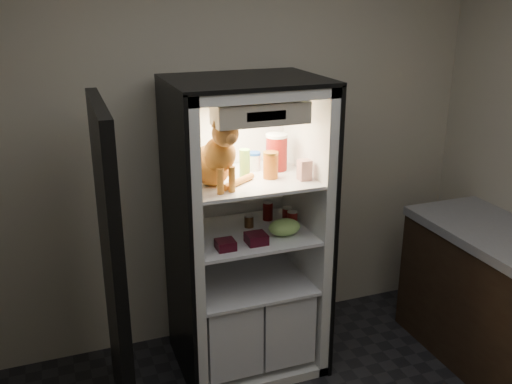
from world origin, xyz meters
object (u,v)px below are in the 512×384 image
(parmesan_shaker, at_px, (245,163))
(cream_carton, at_px, (304,170))
(pepper_jar, at_px, (277,152))
(soda_can_a, at_px, (268,211))
(tabby_cat, at_px, (216,158))
(salsa_jar, at_px, (271,165))
(soda_can_c, at_px, (292,221))
(refrigerator, at_px, (245,250))
(mayo_tub, at_px, (254,161))
(soda_can_b, at_px, (287,216))
(condiment_jar, at_px, (249,221))
(berry_box_right, at_px, (256,239))
(berry_box_left, at_px, (226,245))
(grape_bag, at_px, (284,227))

(parmesan_shaker, relative_size, cream_carton, 1.39)
(pepper_jar, relative_size, soda_can_a, 1.86)
(soda_can_a, bearing_deg, tabby_cat, -150.34)
(salsa_jar, bearing_deg, soda_can_c, -3.95)
(pepper_jar, xyz_separation_m, soda_can_a, (-0.03, 0.05, -0.40))
(soda_can_a, distance_m, soda_can_c, 0.22)
(salsa_jar, distance_m, soda_can_c, 0.40)
(refrigerator, relative_size, pepper_jar, 8.32)
(tabby_cat, bearing_deg, parmesan_shaker, 18.61)
(mayo_tub, distance_m, cream_carton, 0.35)
(soda_can_b, relative_size, soda_can_c, 0.95)
(pepper_jar, relative_size, soda_can_c, 1.88)
(condiment_jar, bearing_deg, berry_box_right, -99.95)
(soda_can_c, bearing_deg, berry_box_left, -165.16)
(pepper_jar, bearing_deg, mayo_tub, 162.06)
(berry_box_right, bearing_deg, refrigerator, 87.47)
(salsa_jar, height_order, soda_can_c, salsa_jar)
(parmesan_shaker, distance_m, condiment_jar, 0.40)
(parmesan_shaker, xyz_separation_m, grape_bag, (0.20, -0.15, -0.38))
(condiment_jar, bearing_deg, mayo_tub, 47.44)
(cream_carton, xyz_separation_m, berry_box_left, (-0.50, -0.04, -0.38))
(parmesan_shaker, relative_size, grape_bag, 0.84)
(pepper_jar, bearing_deg, salsa_jar, -124.04)
(tabby_cat, relative_size, soda_can_c, 3.69)
(refrigerator, relative_size, grape_bag, 9.40)
(soda_can_b, bearing_deg, grape_bag, -118.81)
(salsa_jar, bearing_deg, tabby_cat, -173.96)
(soda_can_c, xyz_separation_m, condiment_jar, (-0.24, 0.13, -0.02))
(tabby_cat, relative_size, berry_box_left, 4.16)
(refrigerator, distance_m, condiment_jar, 0.19)
(pepper_jar, distance_m, grape_bag, 0.46)
(berry_box_left, bearing_deg, soda_can_b, 24.00)
(mayo_tub, bearing_deg, parmesan_shaker, -132.63)
(salsa_jar, xyz_separation_m, berry_box_right, (-0.14, -0.12, -0.40))
(grape_bag, bearing_deg, soda_can_c, 36.39)
(pepper_jar, distance_m, cream_carton, 0.26)
(pepper_jar, distance_m, soda_can_a, 0.41)
(refrigerator, xyz_separation_m, parmesan_shaker, (-0.01, -0.03, 0.58))
(parmesan_shaker, xyz_separation_m, mayo_tub, (0.10, 0.11, -0.03))
(salsa_jar, height_order, grape_bag, salsa_jar)
(grape_bag, distance_m, berry_box_left, 0.40)
(mayo_tub, relative_size, berry_box_left, 1.07)
(condiment_jar, height_order, grape_bag, grape_bag)
(parmesan_shaker, bearing_deg, tabby_cat, -151.19)
(tabby_cat, relative_size, berry_box_right, 3.77)
(berry_box_left, xyz_separation_m, berry_box_right, (0.19, 0.01, 0.00))
(salsa_jar, height_order, soda_can_b, salsa_jar)
(refrigerator, distance_m, soda_can_b, 0.34)
(salsa_jar, height_order, soda_can_a, salsa_jar)
(parmesan_shaker, bearing_deg, grape_bag, -36.10)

